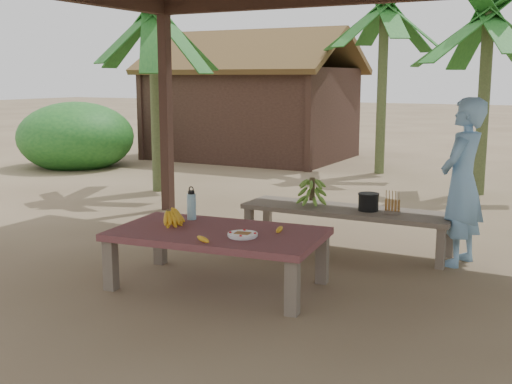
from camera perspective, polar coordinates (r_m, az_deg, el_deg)
The scene contains 16 objects.
ground at distance 5.65m, azimuth 1.94°, elevation -8.48°, with size 80.00×80.00×0.00m, color brown.
work_table at distance 5.57m, azimuth -3.41°, elevation -4.10°, with size 1.90×1.19×0.50m.
bench at distance 6.79m, azimuth 8.01°, elevation -1.91°, with size 2.21×0.63×0.45m.
ripe_banana_bunch at distance 5.78m, azimuth -7.79°, elevation -2.16°, with size 0.26×0.22×0.16m, color yellow, non-canonical shape.
plate at distance 5.32m, azimuth -1.20°, elevation -3.84°, with size 0.25×0.25×0.04m.
loose_banana_front at distance 5.18m, azimuth -4.73°, elevation -4.21°, with size 0.04×0.14×0.04m, color yellow.
loose_banana_side at distance 5.49m, azimuth 2.09°, elevation -3.35°, with size 0.04×0.13×0.04m, color yellow.
water_flask at distance 5.98m, azimuth -5.76°, elevation -1.21°, with size 0.08×0.08×0.31m.
green_banana_stalk at distance 6.89m, azimuth 5.00°, elevation 0.11°, with size 0.27×0.27×0.31m, color #598C2D, non-canonical shape.
cooking_pot at distance 6.69m, azimuth 9.97°, elevation -0.91°, with size 0.21×0.21×0.17m, color black.
skewer_rack at distance 6.57m, azimuth 12.04°, elevation -0.89°, with size 0.18×0.08×0.24m, color #A57F47, non-canonical shape.
woman at distance 6.46m, azimuth 17.86°, elevation 0.82°, with size 0.59×0.39×1.62m, color #70A3D4.
hut at distance 14.54m, azimuth -0.23°, elevation 7.41°, with size 4.40×3.43×2.85m.
banana_plant_n at distance 10.47m, azimuth 19.93°, elevation 13.31°, with size 1.80×1.80×2.97m.
banana_plant_nw at distance 12.34m, azimuth 11.33°, elevation 14.74°, with size 1.80×1.80×3.32m.
banana_plant_w at distance 10.32m, azimuth -9.04°, elevation 13.86°, with size 1.80×1.80×2.97m.
Camera 1 is at (2.33, -4.82, 1.81)m, focal length 45.00 mm.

